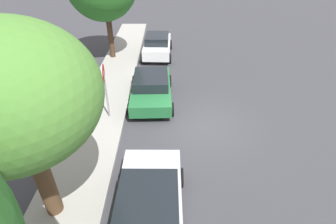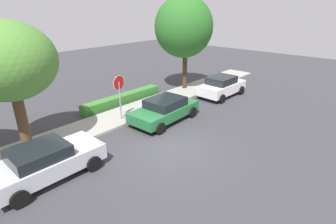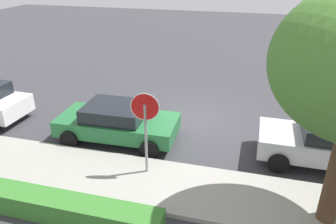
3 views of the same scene
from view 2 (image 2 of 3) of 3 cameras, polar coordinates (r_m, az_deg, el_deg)
The scene contains 9 objects.
ground_plane at distance 12.43m, azimuth 0.44°, elevation -7.87°, with size 60.00×60.00×0.00m, color #38383D.
sidewalk_curb at distance 15.51m, azimuth -12.58°, elevation -1.77°, with size 32.00×2.29×0.14m, color #9E9B93.
stop_sign at distance 14.82m, azimuth -10.56°, elevation 4.72°, with size 0.83×0.11×2.70m.
parked_car_green at distance 15.02m, azimuth -0.72°, elevation 0.61°, with size 4.30×2.21×1.34m.
parked_car_silver at distance 11.15m, azimuth -25.08°, elevation -9.67°, with size 4.16×2.09×1.41m.
parked_car_white at distance 19.60m, azimuth 11.61°, elevation 5.56°, with size 3.95×2.08×1.49m.
street_tree_near_corner at distance 12.68m, azimuth -31.53°, elevation 9.28°, with size 3.91×3.91×5.76m.
street_tree_far at distance 20.24m, azimuth 3.44°, elevation 17.95°, with size 4.30×4.30×6.99m.
front_yard_hedge at distance 18.19m, azimuth -9.78°, elevation 2.86°, with size 6.28×0.69×0.61m.
Camera 2 is at (-8.12, -7.06, 6.22)m, focal length 28.00 mm.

